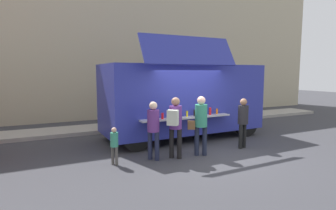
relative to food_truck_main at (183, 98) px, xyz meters
name	(u,v)px	position (x,y,z in m)	size (l,w,h in m)	color
ground_plane	(208,154)	(-0.40, -2.30, -1.49)	(60.00, 60.00, 0.00)	#38383D
curb_strip	(64,132)	(-4.00, 2.62, -1.41)	(28.00, 1.60, 0.15)	#9E998E
building_behind	(73,32)	(-3.00, 6.52, 3.06)	(32.00, 2.40, 9.09)	#B5A98A
food_truck_main	(183,98)	(0.00, 0.00, 0.00)	(5.89, 2.98, 3.58)	#2A3298
trash_bin	(225,111)	(3.81, 2.32, -1.02)	(0.60, 0.60, 0.93)	#2B5C35
customer_front_ordering	(200,121)	(-0.68, -2.26, -0.45)	(0.56, 0.41, 1.74)	#1E2438
customer_mid_with_backpack	(175,121)	(-1.48, -2.21, -0.42)	(0.53, 0.54, 1.74)	black
customer_rear_waiting	(153,125)	(-2.07, -2.05, -0.51)	(0.33, 0.33, 1.63)	#1D213A
customer_extra_browsing	(243,119)	(0.98, -2.19, -0.53)	(0.33, 0.33, 1.61)	black
child_near_queue	(114,143)	(-3.15, -1.99, -0.89)	(0.20, 0.20, 1.00)	#4D4A45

